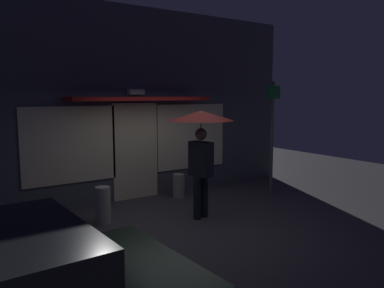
{
  "coord_description": "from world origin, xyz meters",
  "views": [
    {
      "loc": [
        -3.76,
        -5.71,
        2.38
      ],
      "look_at": [
        0.21,
        0.17,
        1.47
      ],
      "focal_mm": 35.69,
      "sensor_mm": 36.0,
      "label": 1
    }
  ],
  "objects_px": {
    "person_with_umbrella": "(201,132)",
    "sidewalk_bollard": "(179,186)",
    "sidewalk_bollard_2": "(103,205)",
    "street_sign_post": "(272,132)"
  },
  "relations": [
    {
      "from": "person_with_umbrella",
      "to": "street_sign_post",
      "type": "distance_m",
      "value": 2.52
    },
    {
      "from": "street_sign_post",
      "to": "sidewalk_bollard",
      "type": "bearing_deg",
      "value": 154.3
    },
    {
      "from": "person_with_umbrella",
      "to": "sidewalk_bollard_2",
      "type": "relative_size",
      "value": 3.01
    },
    {
      "from": "person_with_umbrella",
      "to": "sidewalk_bollard",
      "type": "relative_size",
      "value": 3.78
    },
    {
      "from": "person_with_umbrella",
      "to": "street_sign_post",
      "type": "height_order",
      "value": "street_sign_post"
    },
    {
      "from": "street_sign_post",
      "to": "sidewalk_bollard",
      "type": "distance_m",
      "value": 2.56
    },
    {
      "from": "person_with_umbrella",
      "to": "street_sign_post",
      "type": "xyz_separation_m",
      "value": [
        2.46,
        0.53,
        -0.17
      ]
    },
    {
      "from": "person_with_umbrella",
      "to": "sidewalk_bollard",
      "type": "xyz_separation_m",
      "value": [
        0.44,
        1.5,
        -1.41
      ]
    },
    {
      "from": "person_with_umbrella",
      "to": "sidewalk_bollard",
      "type": "height_order",
      "value": "person_with_umbrella"
    },
    {
      "from": "person_with_umbrella",
      "to": "street_sign_post",
      "type": "bearing_deg",
      "value": 91.18
    }
  ]
}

